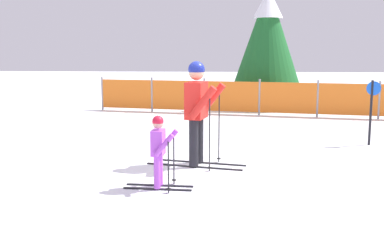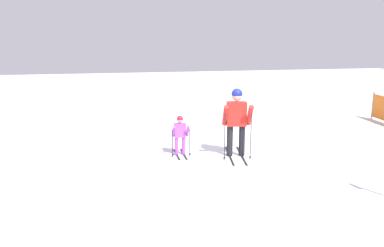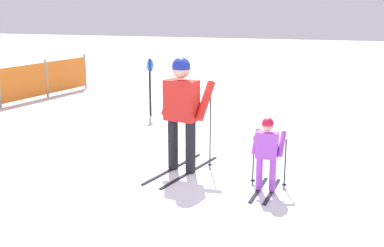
# 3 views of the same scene
# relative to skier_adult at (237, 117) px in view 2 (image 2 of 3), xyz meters

# --- Properties ---
(ground_plane) EXTENTS (60.00, 60.00, 0.00)m
(ground_plane) POSITION_rel_skier_adult_xyz_m (0.05, -0.22, -1.03)
(ground_plane) COLOR white
(skier_adult) EXTENTS (1.67, 0.81, 1.73)m
(skier_adult) POSITION_rel_skier_adult_xyz_m (0.00, 0.00, 0.00)
(skier_adult) COLOR black
(skier_adult) RESTS_ON ground_plane
(skier_child) EXTENTS (0.98, 0.51, 1.03)m
(skier_child) POSITION_rel_skier_adult_xyz_m (-0.46, -1.35, -0.44)
(skier_child) COLOR black
(skier_child) RESTS_ON ground_plane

